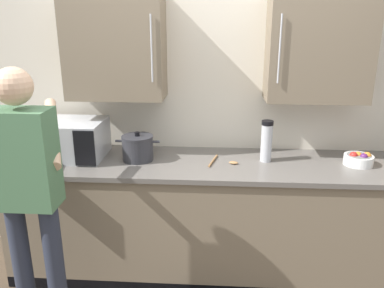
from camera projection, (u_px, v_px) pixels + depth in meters
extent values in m
cube|color=beige|center=(214.00, 102.00, 3.08)|extent=(3.91, 0.10, 2.54)
cube|color=#756651|center=(115.00, 47.00, 2.79)|extent=(0.71, 0.32, 0.74)
cylinder|color=#B7BABF|center=(152.00, 49.00, 2.61)|extent=(0.01, 0.01, 0.45)
cube|color=#756651|center=(319.00, 48.00, 2.70)|extent=(0.71, 0.32, 0.74)
cylinder|color=#B7BABF|center=(280.00, 49.00, 2.55)|extent=(0.01, 0.01, 0.45)
cube|color=#756651|center=(212.00, 220.00, 2.97)|extent=(2.99, 0.65, 0.87)
cube|color=#605B56|center=(213.00, 164.00, 2.83)|extent=(3.03, 0.69, 0.03)
cube|color=#B7BABF|center=(69.00, 139.00, 2.90)|extent=(0.52, 0.41, 0.28)
cube|color=beige|center=(59.00, 139.00, 2.89)|extent=(0.33, 0.35, 0.22)
cube|color=black|center=(84.00, 148.00, 2.68)|extent=(0.15, 0.01, 0.25)
cube|color=black|center=(14.00, 156.00, 2.54)|extent=(0.09, 0.37, 0.25)
cylinder|color=white|center=(358.00, 160.00, 2.76)|extent=(0.20, 0.20, 0.07)
cylinder|color=slate|center=(359.00, 158.00, 2.76)|extent=(0.17, 0.17, 0.04)
sphere|color=orange|center=(367.00, 156.00, 2.74)|extent=(0.06, 0.06, 0.06)
sphere|color=#511E5B|center=(358.00, 155.00, 2.77)|extent=(0.04, 0.04, 0.04)
sphere|color=red|center=(353.00, 156.00, 2.75)|extent=(0.06, 0.06, 0.06)
sphere|color=#511E5B|center=(364.00, 157.00, 2.72)|extent=(0.05, 0.05, 0.05)
sphere|color=orange|center=(358.00, 155.00, 2.76)|extent=(0.05, 0.05, 0.05)
cylinder|color=#B7BABF|center=(266.00, 143.00, 2.80)|extent=(0.08, 0.08, 0.27)
cylinder|color=black|center=(268.00, 123.00, 2.76)|extent=(0.08, 0.08, 0.03)
cylinder|color=#A37547|center=(213.00, 161.00, 2.83)|extent=(0.07, 0.24, 0.01)
ellipsoid|color=#A37547|center=(234.00, 163.00, 2.78)|extent=(0.07, 0.06, 0.02)
cylinder|color=#2D2D33|center=(138.00, 149.00, 2.84)|extent=(0.23, 0.23, 0.17)
cylinder|color=#2D2D33|center=(137.00, 137.00, 2.82)|extent=(0.23, 0.23, 0.02)
cylinder|color=black|center=(137.00, 134.00, 2.81)|extent=(0.04, 0.04, 0.03)
cylinder|color=#2D2D33|center=(119.00, 141.00, 2.83)|extent=(0.05, 0.02, 0.02)
cylinder|color=#2D2D33|center=(156.00, 142.00, 2.82)|extent=(0.05, 0.02, 0.02)
cylinder|color=#282D3D|center=(23.00, 272.00, 2.34)|extent=(0.11, 0.11, 0.90)
cylinder|color=#282D3D|center=(56.00, 273.00, 2.32)|extent=(0.11, 0.11, 0.90)
cube|color=#47704C|center=(24.00, 159.00, 2.11)|extent=(0.34, 0.20, 0.55)
sphere|color=#DBAD89|center=(13.00, 86.00, 1.99)|extent=(0.20, 0.20, 0.20)
cylinder|color=#DBAD89|center=(52.00, 132.00, 2.29)|extent=(0.27, 0.51, 0.32)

